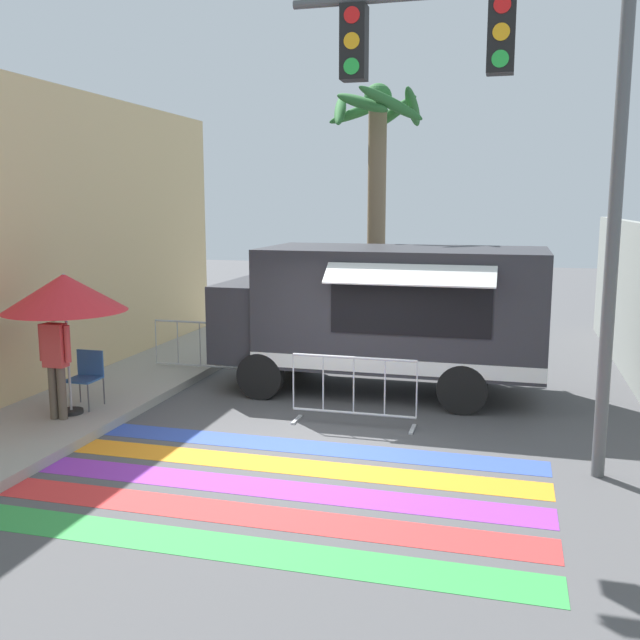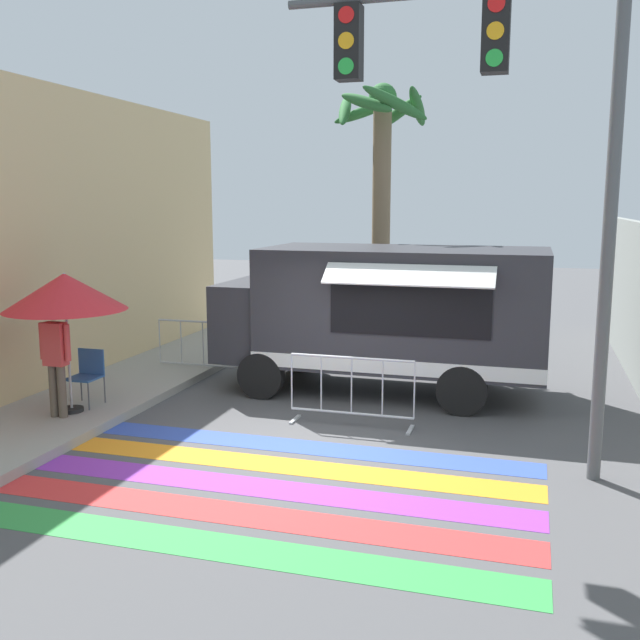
{
  "view_description": "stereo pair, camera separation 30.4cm",
  "coord_description": "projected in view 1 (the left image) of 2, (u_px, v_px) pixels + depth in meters",
  "views": [
    {
      "loc": [
        2.6,
        -9.34,
        3.4
      ],
      "look_at": [
        -0.5,
        2.12,
        1.43
      ],
      "focal_mm": 40.0,
      "sensor_mm": 36.0,
      "label": 1
    },
    {
      "loc": [
        2.89,
        -9.25,
        3.4
      ],
      "look_at": [
        -0.5,
        2.12,
        1.43
      ],
      "focal_mm": 40.0,
      "sensor_mm": 36.0,
      "label": 2
    }
  ],
  "objects": [
    {
      "name": "palm_tree",
      "position": [
        376.0,
        175.0,
        15.45
      ],
      "size": [
        2.31,
        2.37,
        5.9
      ],
      "color": "#7A664C",
      "rests_on": "ground_plane"
    },
    {
      "name": "traffic_signal_pole",
      "position": [
        507.0,
        109.0,
        8.54
      ],
      "size": [
        4.14,
        0.29,
        6.36
      ],
      "color": "#515456",
      "rests_on": "ground_plane"
    },
    {
      "name": "barricade_side",
      "position": [
        200.0,
        349.0,
        14.07
      ],
      "size": [
        1.94,
        0.44,
        1.09
      ],
      "color": "#B7BABF",
      "rests_on": "ground_plane"
    },
    {
      "name": "ground_plane",
      "position": [
        315.0,
        444.0,
        10.12
      ],
      "size": [
        60.0,
        60.0,
        0.0
      ],
      "primitive_type": "plane",
      "color": "#4C4C4F"
    },
    {
      "name": "patio_umbrella",
      "position": [
        64.0,
        293.0,
        10.81
      ],
      "size": [
        1.87,
        1.87,
        2.19
      ],
      "color": "black",
      "rests_on": "sidewalk_left"
    },
    {
      "name": "food_truck",
      "position": [
        378.0,
        310.0,
        12.76
      ],
      "size": [
        5.77,
        2.76,
        2.61
      ],
      "color": "#2D2D33",
      "rests_on": "ground_plane"
    },
    {
      "name": "folding_chair",
      "position": [
        86.0,
        373.0,
        11.47
      ],
      "size": [
        0.47,
        0.47,
        0.89
      ],
      "rotation": [
        0.0,
        0.0,
        -0.18
      ],
      "color": "#4C4C51",
      "rests_on": "sidewalk_left"
    },
    {
      "name": "crosswalk_painted",
      "position": [
        278.0,
        489.0,
        8.54
      ],
      "size": [
        6.4,
        3.6,
        0.01
      ],
      "color": "green",
      "rests_on": "ground_plane"
    },
    {
      "name": "vendor_person",
      "position": [
        55.0,
        355.0,
        10.68
      ],
      "size": [
        0.53,
        0.23,
        1.73
      ],
      "rotation": [
        0.0,
        0.0,
        0.21
      ],
      "color": "brown",
      "rests_on": "sidewalk_left"
    },
    {
      "name": "barricade_front",
      "position": [
        354.0,
        392.0,
        10.9
      ],
      "size": [
        1.95,
        0.44,
        1.09
      ],
      "color": "#B7BABF",
      "rests_on": "ground_plane"
    }
  ]
}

